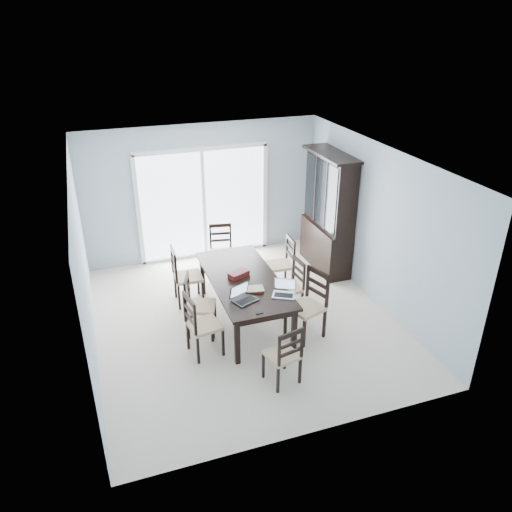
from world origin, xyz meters
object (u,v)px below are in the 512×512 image
at_px(chair_left_mid, 195,299).
at_px(chair_end_near, 286,351).
at_px(chair_left_far, 181,270).
at_px(chair_right_near, 311,297).
at_px(chair_left_near, 198,319).
at_px(cell_phone, 259,313).
at_px(laptop_silver, 284,292).
at_px(game_box, 239,274).
at_px(dining_table, 244,282).
at_px(chair_right_far, 285,258).
at_px(china_hutch, 328,214).
at_px(chair_right_mid, 293,280).
at_px(hot_tub, 168,223).
at_px(chair_end_far, 221,244).
at_px(laptop_dark, 245,298).

height_order(chair_left_mid, chair_end_near, chair_left_mid).
bearing_deg(chair_left_far, chair_right_near, 49.16).
distance_m(chair_left_near, cell_phone, 0.87).
xyz_separation_m(laptop_silver, game_box, (-0.44, 0.76, -0.01)).
height_order(dining_table, chair_right_far, chair_right_far).
relative_size(dining_table, china_hutch, 1.00).
height_order(chair_end_near, laptop_silver, chair_end_near).
bearing_deg(chair_right_mid, chair_left_mid, 88.58).
relative_size(chair_left_mid, laptop_silver, 2.78).
bearing_deg(dining_table, chair_right_mid, 1.76).
height_order(dining_table, chair_left_near, chair_left_near).
height_order(chair_left_near, game_box, chair_left_near).
relative_size(laptop_silver, hot_tub, 0.23).
xyz_separation_m(chair_left_mid, chair_end_far, (0.88, 1.72, -0.00)).
bearing_deg(dining_table, hot_tub, 100.22).
xyz_separation_m(chair_left_far, chair_end_far, (0.90, 0.83, -0.04)).
distance_m(dining_table, chair_right_far, 1.26).
xyz_separation_m(chair_right_near, game_box, (-0.88, 0.75, 0.15)).
relative_size(chair_right_mid, hot_tub, 0.60).
xyz_separation_m(chair_right_near, laptop_dark, (-1.00, 0.03, 0.17)).
bearing_deg(game_box, dining_table, -52.32).
relative_size(chair_right_far, game_box, 3.41).
distance_m(chair_end_far, game_box, 1.60).
distance_m(chair_left_mid, chair_end_far, 1.93).
height_order(chair_left_near, laptop_dark, chair_left_near).
bearing_deg(hot_tub, chair_left_near, -94.00).
bearing_deg(hot_tub, chair_right_near, -70.43).
distance_m(china_hutch, chair_end_near, 3.53).
bearing_deg(chair_right_far, chair_end_near, 160.91).
bearing_deg(laptop_dark, chair_left_near, 156.62).
bearing_deg(laptop_silver, chair_end_near, -81.44).
bearing_deg(hot_tub, chair_left_far, -94.70).
bearing_deg(game_box, laptop_dark, -99.97).
relative_size(chair_right_near, cell_phone, 12.29).
height_order(chair_right_near, laptop_dark, chair_right_near).
distance_m(laptop_dark, game_box, 0.73).
distance_m(chair_left_near, game_box, 1.09).
height_order(laptop_dark, cell_phone, laptop_dark).
bearing_deg(chair_right_far, chair_left_near, 129.66).
bearing_deg(dining_table, chair_right_near, -39.44).
height_order(dining_table, chair_right_near, chair_right_near).
xyz_separation_m(china_hutch, hot_tub, (-2.62, 2.06, -0.63)).
relative_size(laptop_dark, laptop_silver, 1.00).
bearing_deg(laptop_silver, game_box, 148.59).
bearing_deg(chair_right_near, hot_tub, 0.69).
bearing_deg(chair_right_mid, dining_table, 87.11).
bearing_deg(chair_left_mid, chair_right_mid, 112.50).
relative_size(china_hutch, laptop_silver, 5.62).
height_order(chair_left_mid, cell_phone, chair_left_mid).
height_order(laptop_silver, hot_tub, laptop_silver).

